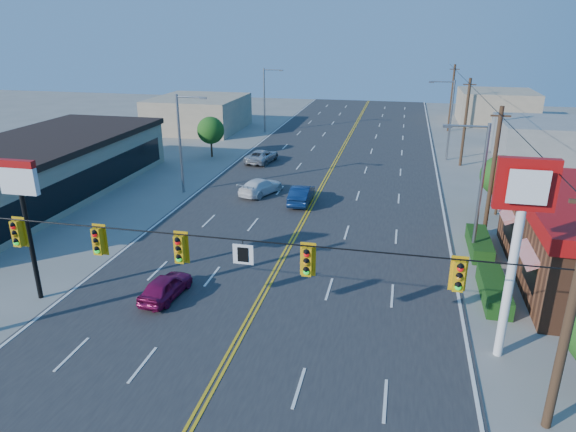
% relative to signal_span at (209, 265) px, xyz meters
% --- Properties ---
extents(ground, '(160.00, 160.00, 0.00)m').
position_rel_signal_span_xyz_m(ground, '(0.12, 0.00, -4.89)').
color(ground, gray).
rests_on(ground, ground).
extents(road, '(20.00, 120.00, 0.06)m').
position_rel_signal_span_xyz_m(road, '(0.12, 20.00, -4.86)').
color(road, '#2D2D30').
rests_on(road, ground).
extents(signal_span, '(24.32, 0.34, 9.00)m').
position_rel_signal_span_xyz_m(signal_span, '(0.00, 0.00, 0.00)').
color(signal_span, '#47301E').
rests_on(signal_span, ground).
extents(kfc_pylon, '(2.20, 0.36, 8.50)m').
position_rel_signal_span_xyz_m(kfc_pylon, '(11.12, 4.00, 1.16)').
color(kfc_pylon, white).
rests_on(kfc_pylon, ground).
extents(strip_mall, '(10.40, 26.40, 4.40)m').
position_rel_signal_span_xyz_m(strip_mall, '(-21.88, 18.00, -2.63)').
color(strip_mall, tan).
rests_on(strip_mall, ground).
extents(pizza_hut_sign, '(1.90, 0.30, 6.85)m').
position_rel_signal_span_xyz_m(pizza_hut_sign, '(-10.88, 4.00, 0.30)').
color(pizza_hut_sign, black).
rests_on(pizza_hut_sign, ground).
extents(streetlight_se, '(2.55, 0.25, 8.00)m').
position_rel_signal_span_xyz_m(streetlight_se, '(10.91, 14.00, -0.37)').
color(streetlight_se, gray).
rests_on(streetlight_se, ground).
extents(streetlight_ne, '(2.55, 0.25, 8.00)m').
position_rel_signal_span_xyz_m(streetlight_ne, '(10.91, 38.00, -0.37)').
color(streetlight_ne, gray).
rests_on(streetlight_ne, ground).
extents(streetlight_sw, '(2.55, 0.25, 8.00)m').
position_rel_signal_span_xyz_m(streetlight_sw, '(-10.67, 22.00, -0.37)').
color(streetlight_sw, gray).
rests_on(streetlight_sw, ground).
extents(streetlight_nw, '(2.55, 0.25, 8.00)m').
position_rel_signal_span_xyz_m(streetlight_nw, '(-10.67, 48.00, -0.37)').
color(streetlight_nw, gray).
rests_on(streetlight_nw, ground).
extents(utility_pole_near, '(0.28, 0.28, 8.40)m').
position_rel_signal_span_xyz_m(utility_pole_near, '(12.32, 18.00, -0.69)').
color(utility_pole_near, '#47301E').
rests_on(utility_pole_near, ground).
extents(utility_pole_mid, '(0.28, 0.28, 8.40)m').
position_rel_signal_span_xyz_m(utility_pole_mid, '(12.32, 36.00, -0.69)').
color(utility_pole_mid, '#47301E').
rests_on(utility_pole_mid, ground).
extents(utility_pole_far, '(0.28, 0.28, 8.40)m').
position_rel_signal_span_xyz_m(utility_pole_far, '(12.32, 54.00, -0.69)').
color(utility_pole_far, '#47301E').
rests_on(utility_pole_far, ground).
extents(tree_kfc_rear, '(2.94, 2.94, 4.41)m').
position_rel_signal_span_xyz_m(tree_kfc_rear, '(13.62, 22.00, -1.95)').
color(tree_kfc_rear, '#47301E').
rests_on(tree_kfc_rear, ground).
extents(tree_west, '(2.80, 2.80, 4.20)m').
position_rel_signal_span_xyz_m(tree_west, '(-12.88, 34.00, -2.09)').
color(tree_west, '#47301E').
rests_on(tree_west, ground).
extents(bld_east_mid, '(12.00, 10.00, 4.00)m').
position_rel_signal_span_xyz_m(bld_east_mid, '(22.12, 40.00, -2.89)').
color(bld_east_mid, gray).
rests_on(bld_east_mid, ground).
extents(bld_west_far, '(11.00, 12.00, 4.20)m').
position_rel_signal_span_xyz_m(bld_west_far, '(-19.88, 48.00, -2.79)').
color(bld_west_far, tan).
rests_on(bld_west_far, ground).
extents(bld_east_far, '(10.00, 10.00, 4.40)m').
position_rel_signal_span_xyz_m(bld_east_far, '(19.12, 62.00, -2.69)').
color(bld_east_far, tan).
rests_on(bld_east_far, ground).
extents(car_magenta, '(1.76, 3.69, 1.22)m').
position_rel_signal_span_xyz_m(car_magenta, '(-4.59, 5.34, -4.28)').
color(car_magenta, maroon).
rests_on(car_magenta, ground).
extents(car_blue, '(1.51, 4.23, 1.39)m').
position_rel_signal_span_xyz_m(car_blue, '(-0.75, 21.25, -4.19)').
color(car_blue, '#0D234D').
rests_on(car_blue, ground).
extents(car_white, '(3.29, 4.79, 1.29)m').
position_rel_signal_span_xyz_m(car_white, '(-4.42, 22.74, -4.24)').
color(car_white, white).
rests_on(car_white, ground).
extents(car_silver, '(2.79, 4.91, 1.29)m').
position_rel_signal_span_xyz_m(car_silver, '(-7.07, 32.69, -4.24)').
color(car_silver, '#B6B8BC').
rests_on(car_silver, ground).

